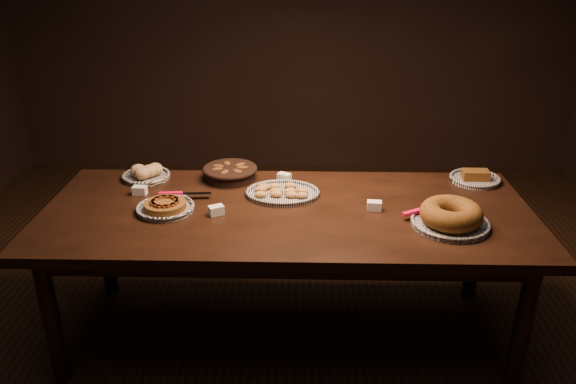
{
  "coord_description": "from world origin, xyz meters",
  "views": [
    {
      "loc": [
        0.07,
        -2.48,
        1.94
      ],
      "look_at": [
        0.0,
        0.05,
        0.82
      ],
      "focal_mm": 35.0,
      "sensor_mm": 36.0,
      "label": 1
    }
  ],
  "objects_px": {
    "buffet_table": "(287,223)",
    "bundt_cake_plate": "(451,216)",
    "apple_tart_plate": "(166,206)",
    "madeleine_platter": "(282,192)"
  },
  "relations": [
    {
      "from": "buffet_table",
      "to": "apple_tart_plate",
      "type": "distance_m",
      "value": 0.6
    },
    {
      "from": "buffet_table",
      "to": "bundt_cake_plate",
      "type": "relative_size",
      "value": 6.11
    },
    {
      "from": "madeleine_platter",
      "to": "apple_tart_plate",
      "type": "bearing_deg",
      "value": -141.27
    },
    {
      "from": "buffet_table",
      "to": "madeleine_platter",
      "type": "xyz_separation_m",
      "value": [
        -0.03,
        0.16,
        0.09
      ]
    },
    {
      "from": "apple_tart_plate",
      "to": "madeleine_platter",
      "type": "height_order",
      "value": "apple_tart_plate"
    },
    {
      "from": "buffet_table",
      "to": "bundt_cake_plate",
      "type": "xyz_separation_m",
      "value": [
        0.76,
        -0.16,
        0.12
      ]
    },
    {
      "from": "apple_tart_plate",
      "to": "bundt_cake_plate",
      "type": "relative_size",
      "value": 0.88
    },
    {
      "from": "bundt_cake_plate",
      "to": "apple_tart_plate",
      "type": "bearing_deg",
      "value": 179.13
    },
    {
      "from": "madeleine_platter",
      "to": "bundt_cake_plate",
      "type": "distance_m",
      "value": 0.85
    },
    {
      "from": "buffet_table",
      "to": "apple_tart_plate",
      "type": "relative_size",
      "value": 6.97
    }
  ]
}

